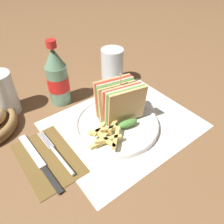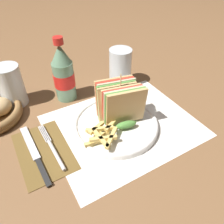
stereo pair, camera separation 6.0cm
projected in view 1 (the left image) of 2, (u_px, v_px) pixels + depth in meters
ground_plane at (126, 127)px, 0.61m from camera, size 4.00×4.00×0.00m
placemat at (123, 125)px, 0.62m from camera, size 0.40×0.32×0.00m
plate_main at (116, 124)px, 0.61m from camera, size 0.24×0.24×0.02m
club_sandwich at (119, 103)px, 0.58m from camera, size 0.12×0.11×0.14m
fries_pile at (107, 135)px, 0.55m from camera, size 0.11×0.10×0.02m
napkin at (48, 158)px, 0.53m from camera, size 0.12×0.19×0.00m
fork at (59, 156)px, 0.52m from camera, size 0.02×0.17×0.01m
knife at (40, 162)px, 0.51m from camera, size 0.02×0.21×0.00m
coke_bottle_near at (57, 78)px, 0.65m from camera, size 0.06×0.06×0.20m
glass_near at (112, 69)px, 0.75m from camera, size 0.08×0.08×0.13m
glass_far at (4, 96)px, 0.63m from camera, size 0.08×0.08×0.13m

